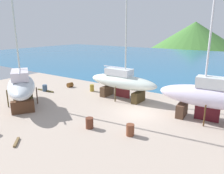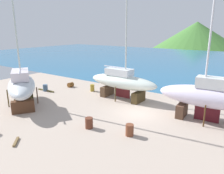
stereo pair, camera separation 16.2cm
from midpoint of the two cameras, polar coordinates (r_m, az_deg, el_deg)
The scene contains 13 objects.
ground_plane at distance 17.16m, azimuth -1.11°, elevation -12.02°, with size 49.48×49.48×0.00m, color #B2A090.
sea_water at distance 57.90m, azimuth 25.96°, elevation 5.73°, with size 152.96×63.94×0.01m, color #276694.
headland_hill at distance 152.54m, azimuth 21.31°, elevation 11.04°, with size 82.29×82.29×25.60m, color #437933.
sailboat_small_center at distance 20.12m, azimuth 24.59°, elevation -2.39°, with size 8.66×2.69×13.01m.
sailboat_far_slipway at distance 24.66m, azimuth 2.86°, elevation 1.47°, with size 8.64×2.89×12.71m.
sailboat_large_starboard at distance 24.22m, azimuth -22.67°, elevation 0.49°, with size 9.07×7.21×15.29m.
barrel_ochre at distance 29.41m, azimuth -17.11°, elevation -0.21°, with size 0.60×0.60×0.85m, color #3C5673.
barrel_blue_faded at distance 16.62m, azimuth 4.97°, elevation -11.29°, with size 0.62×0.62×0.90m, color brown.
barrel_rust_mid at distance 17.81m, azimuth -5.84°, elevation -9.46°, with size 0.63×0.63×0.89m, color brown.
barrel_rust_far at distance 28.15m, azimuth -5.08°, elevation -0.22°, with size 0.54×0.54×0.88m, color olive.
barrel_by_slipway at distance 30.63m, azimuth -10.79°, elevation 0.59°, with size 0.64×0.64×0.77m, color brown.
timber_long_fore at distance 17.17m, azimuth -23.85°, elevation -13.12°, with size 1.29×0.17×0.14m, color brown.
timber_long_aft at distance 29.47m, azimuth -16.97°, elevation -0.87°, with size 2.77×0.21×0.15m, color brown.
Camera 2 is at (9.14, -17.26, 7.78)m, focal length 34.49 mm.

